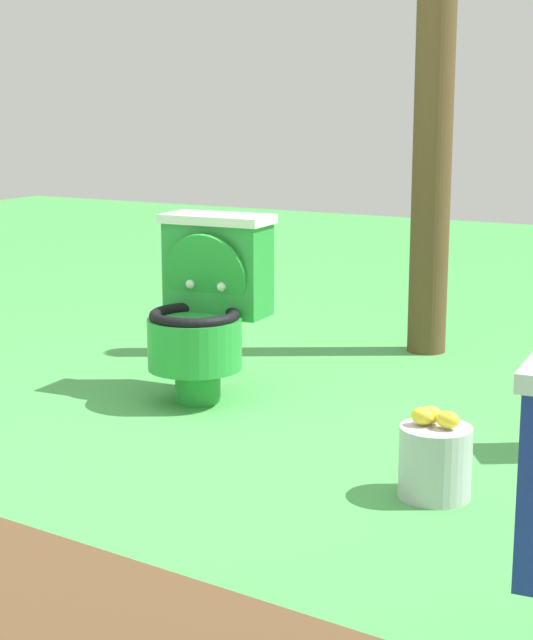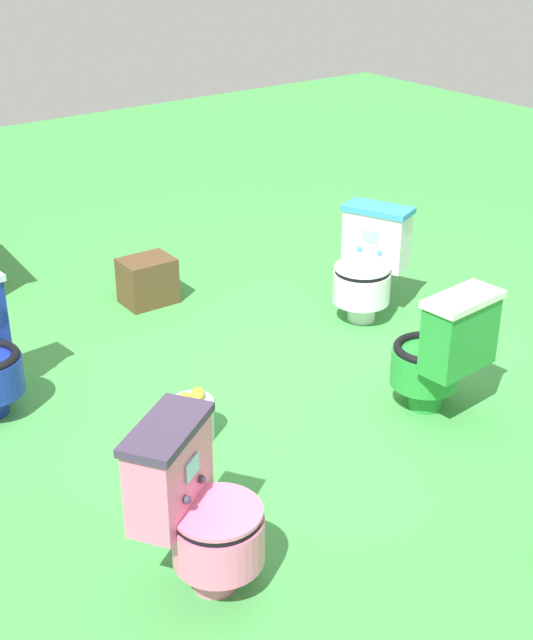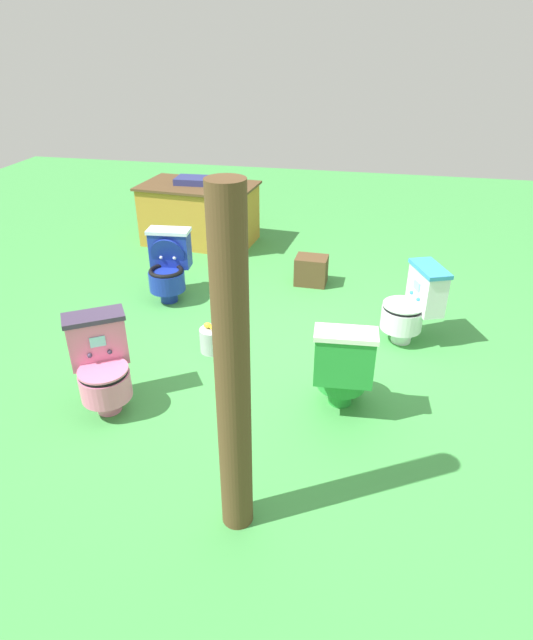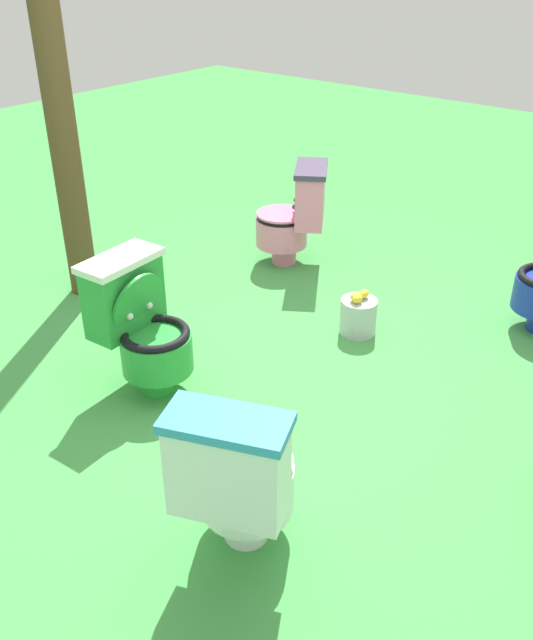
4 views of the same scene
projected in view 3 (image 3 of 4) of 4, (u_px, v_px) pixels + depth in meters
ground at (289, 358)px, 4.63m from camera, size 14.00×14.00×0.00m
toilet_blue at (168, 265)px, 5.48m from camera, size 0.45×0.53×0.73m
toilet_white at (413, 305)px, 4.71m from camera, size 0.61×0.56×0.73m
toilet_green at (343, 366)px, 3.84m from camera, size 0.45×0.52×0.73m
toilet_pink at (102, 364)px, 3.88m from camera, size 0.60×0.63×0.73m
vendor_table at (200, 213)px, 6.96m from camera, size 1.53×0.98×0.85m
wooden_post at (233, 379)px, 2.63m from camera, size 0.18×0.18×1.99m
small_crate at (311, 270)px, 5.90m from camera, size 0.35×0.28×0.32m
lemon_bucket at (212, 339)px, 4.68m from camera, size 0.22×0.22×0.28m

